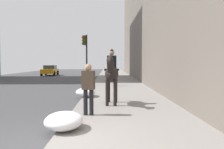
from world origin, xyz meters
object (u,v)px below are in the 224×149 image
Objects in this scene: mounted_horse_near at (112,73)px; pedestrian_greeting at (88,86)px; traffic_light_near_curb at (85,52)px; car_near_lane at (50,70)px.

mounted_horse_near is 1.36× the size of pedestrian_greeting.
car_near_lane is at bearing 21.76° from traffic_light_near_curb.
mounted_horse_near reaches higher than pedestrian_greeting.
traffic_light_near_curb is (7.92, 1.82, 1.18)m from mounted_horse_near.
traffic_light_near_curb is (-16.46, -6.57, 1.86)m from car_near_lane.
car_near_lane is at bearing -157.10° from mounted_horse_near.
car_near_lane is (26.44, 7.60, -0.35)m from pedestrian_greeting.
pedestrian_greeting is 10.15m from traffic_light_near_curb.
car_near_lane is at bearing 26.30° from pedestrian_greeting.
mounted_horse_near is at bearing 17.88° from car_near_lane.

